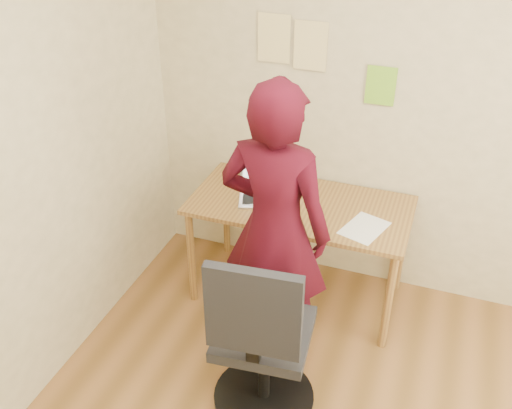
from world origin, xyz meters
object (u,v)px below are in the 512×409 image
at_px(phone, 317,222).
at_px(person, 275,230).
at_px(desk, 300,215).
at_px(laptop, 263,190).
at_px(office_chair, 261,348).

xyz_separation_m(phone, person, (-0.15, -0.36, 0.13)).
distance_m(desk, person, 0.58).
bearing_deg(person, desk, -85.25).
bearing_deg(person, laptop, -60.34).
distance_m(desk, office_chair, 1.03).
distance_m(laptop, person, 0.60).
bearing_deg(office_chair, desk, 89.87).
distance_m(laptop, phone, 0.45).
xyz_separation_m(desk, person, (0.00, -0.54, 0.22)).
xyz_separation_m(office_chair, person, (-0.09, 0.47, 0.41)).
bearing_deg(laptop, phone, -42.28).
xyz_separation_m(desk, phone, (0.15, -0.18, 0.09)).
height_order(laptop, office_chair, office_chair).
bearing_deg(phone, person, -136.30).
distance_m(phone, person, 0.41).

